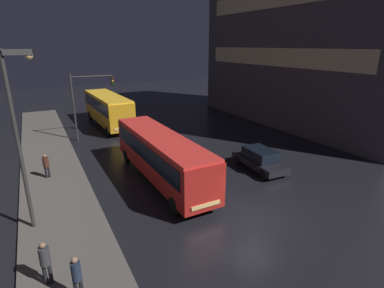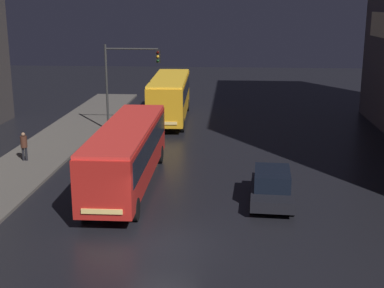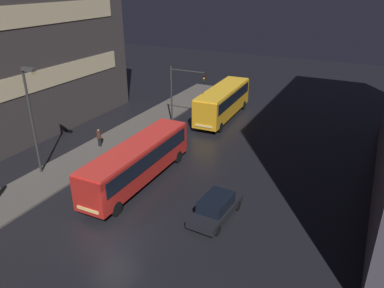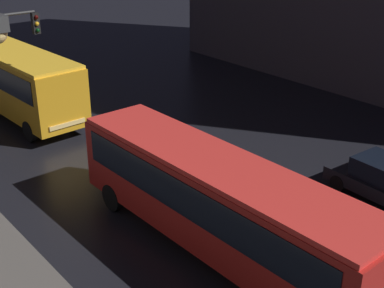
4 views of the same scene
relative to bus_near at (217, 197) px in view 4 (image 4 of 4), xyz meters
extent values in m
cube|color=#AD1E19|center=(0.00, 0.00, -0.18)|extent=(2.50, 11.38, 2.45)
cube|color=black|center=(0.00, 0.00, 0.30)|extent=(2.55, 10.48, 1.10)
cube|color=red|center=(0.00, 0.00, 1.13)|extent=(2.45, 11.16, 0.16)
cylinder|color=black|center=(1.04, 4.29, -1.45)|extent=(0.26, 1.00, 1.00)
cylinder|color=black|center=(-1.14, 4.27, -1.45)|extent=(0.26, 1.00, 1.00)
cube|color=orange|center=(0.25, 15.97, -0.03)|extent=(3.01, 10.76, 2.73)
cube|color=black|center=(0.25, 15.97, 0.58)|extent=(3.03, 9.91, 1.10)
cube|color=yellow|center=(0.25, 15.97, 1.41)|extent=(2.95, 10.54, 0.16)
cube|color=#F4CC72|center=(0.46, 10.62, -1.00)|extent=(1.82, 0.17, 0.20)
cylinder|color=black|center=(1.60, 12.09, -1.45)|extent=(0.29, 1.01, 1.00)
cylinder|color=black|center=(-0.79, 11.99, -1.45)|extent=(0.29, 1.01, 1.00)
cylinder|color=black|center=(1.29, 19.95, -1.45)|extent=(0.29, 1.01, 1.00)
cylinder|color=black|center=(7.96, -0.12, -1.63)|extent=(0.23, 0.65, 0.64)
cylinder|color=black|center=(6.24, -0.03, -1.63)|extent=(0.23, 0.65, 0.64)
cube|color=black|center=(-0.02, 11.69, 3.47)|extent=(0.30, 0.24, 0.90)
sphere|color=#390706|center=(-0.02, 11.55, 3.75)|extent=(0.18, 0.18, 0.18)
sphere|color=gold|center=(-0.02, 11.55, 3.47)|extent=(0.18, 0.18, 0.18)
sphere|color=black|center=(-0.02, 11.55, 3.19)|extent=(0.18, 0.18, 0.18)
camera|label=1|loc=(-6.82, -17.16, 6.70)|focal=28.00mm
camera|label=2|loc=(5.11, -25.10, 6.91)|focal=50.00mm
camera|label=3|loc=(14.67, -20.34, 12.24)|focal=35.00mm
camera|label=4|loc=(-9.60, -10.35, 7.98)|focal=50.00mm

